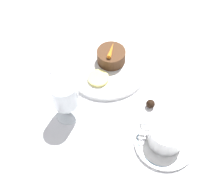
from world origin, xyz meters
TOP-DOWN VIEW (x-y plane):
  - ground_plane at (0.00, 0.00)m, footprint 3.00×3.00m
  - dinner_plate at (-0.01, -0.04)m, footprint 0.24×0.24m
  - saucer at (-0.24, 0.14)m, footprint 0.15×0.15m
  - coffee_cup at (-0.23, 0.13)m, footprint 0.12×0.09m
  - spoon at (-0.19, 0.13)m, footprint 0.04×0.11m
  - wine_glass at (0.03, 0.15)m, footprint 0.07×0.07m
  - fork at (0.16, -0.02)m, footprint 0.05×0.17m
  - dessert_cake at (-0.01, -0.06)m, footprint 0.08×0.08m
  - carrot_garnish at (-0.01, -0.06)m, footprint 0.02×0.06m
  - pineapple_slice at (-0.01, 0.02)m, footprint 0.06×0.06m
  - chocolate_truffle at (-0.17, 0.04)m, footprint 0.02×0.02m

SIDE VIEW (x-z plane):
  - ground_plane at x=0.00m, z-range 0.00..0.00m
  - fork at x=0.16m, z-range 0.00..0.01m
  - saucer at x=-0.24m, z-range 0.00..0.01m
  - dinner_plate at x=-0.01m, z-range 0.00..0.02m
  - spoon at x=-0.19m, z-range 0.01..0.01m
  - chocolate_truffle at x=-0.17m, z-range 0.00..0.02m
  - pineapple_slice at x=-0.01m, z-range 0.01..0.02m
  - dessert_cake at x=-0.01m, z-range 0.01..0.05m
  - coffee_cup at x=-0.23m, z-range 0.01..0.07m
  - carrot_garnish at x=-0.01m, z-range 0.05..0.07m
  - wine_glass at x=0.03m, z-range 0.02..0.15m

